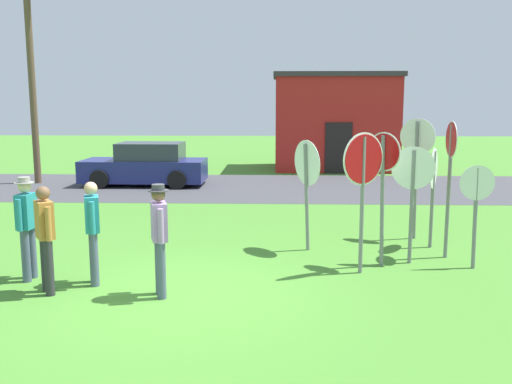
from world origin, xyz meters
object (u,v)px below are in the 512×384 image
stop_sign_leaning_right (383,177)px  stop_sign_nearest (307,175)px  utility_pole (32,75)px  person_with_sunhat (45,234)px  stop_sign_rear_right (363,176)px  stop_sign_far_back (450,167)px  stop_sign_leaning_left (417,157)px  person_in_dark_shirt (27,222)px  parked_car_on_street (146,166)px  stop_sign_tallest (476,200)px  stop_sign_rear_left (413,184)px  person_holding_notes (93,227)px  person_on_left (159,234)px  stop_sign_center_cluster (433,180)px

stop_sign_leaning_right → stop_sign_nearest: stop_sign_leaning_right is taller
utility_pole → person_with_sunhat: 13.15m
stop_sign_rear_right → stop_sign_leaning_right: 0.60m
person_with_sunhat → stop_sign_far_back: bearing=18.6°
utility_pole → stop_sign_leaning_left: size_ratio=2.83×
utility_pole → stop_sign_rear_right: utility_pole is taller
stop_sign_rear_right → person_with_sunhat: bearing=-166.2°
person_in_dark_shirt → stop_sign_leaning_left: bearing=23.4°
utility_pole → stop_sign_rear_right: (10.16, -10.51, -2.17)m
parked_car_on_street → stop_sign_tallest: size_ratio=2.33×
stop_sign_leaning_right → stop_sign_tallest: size_ratio=1.31×
stop_sign_rear_left → person_in_dark_shirt: size_ratio=1.24×
person_in_dark_shirt → stop_sign_far_back: bearing=12.4°
parked_car_on_street → person_in_dark_shirt: (0.49, -10.71, 0.30)m
stop_sign_nearest → stop_sign_leaning_left: stop_sign_leaning_left is taller
stop_sign_leaning_left → person_holding_notes: bearing=-151.3°
person_on_left → person_holding_notes: (-1.20, 0.55, -0.03)m
utility_pole → stop_sign_leaning_left: 14.30m
stop_sign_tallest → person_in_dark_shirt: stop_sign_tallest is taller
parked_car_on_street → person_holding_notes: size_ratio=2.56×
stop_sign_rear_right → stop_sign_leaning_left: (1.51, 2.51, 0.09)m
stop_sign_rear_right → stop_sign_tallest: 2.15m
stop_sign_tallest → person_in_dark_shirt: (-7.65, -0.96, -0.25)m
stop_sign_rear_left → stop_sign_nearest: 2.04m
stop_sign_leaning_right → stop_sign_nearest: 1.67m
stop_sign_tallest → stop_sign_leaning_left: bearing=104.5°
stop_sign_tallest → stop_sign_rear_right: bearing=-169.3°
stop_sign_rear_left → stop_sign_far_back: bearing=27.3°
parked_car_on_street → stop_sign_leaning_left: size_ratio=1.66×
stop_sign_tallest → person_with_sunhat: bearing=-167.1°
stop_sign_rear_right → stop_sign_center_cluster: size_ratio=1.20×
person_holding_notes → stop_sign_tallest: bearing=10.0°
person_in_dark_shirt → person_with_sunhat: bearing=-48.7°
stop_sign_far_back → person_on_left: bearing=-154.9°
stop_sign_rear_left → person_on_left: size_ratio=1.24×
parked_car_on_street → stop_sign_tallest: bearing=-50.1°
stop_sign_leaning_right → person_in_dark_shirt: stop_sign_leaning_right is taller
stop_sign_leaning_right → person_on_left: stop_sign_leaning_right is taller
stop_sign_leaning_right → stop_sign_center_cluster: 1.89m
utility_pole → parked_car_on_street: 5.18m
stop_sign_nearest → person_on_left: stop_sign_nearest is taller
stop_sign_nearest → stop_sign_leaning_left: (2.38, 1.03, 0.26)m
stop_sign_rear_left → stop_sign_leaning_right: (-0.58, -0.23, 0.16)m
parked_car_on_street → stop_sign_center_cluster: stop_sign_center_cluster is taller
stop_sign_leaning_right → stop_sign_rear_left: bearing=21.5°
person_with_sunhat → person_holding_notes: 0.75m
person_in_dark_shirt → stop_sign_rear_left: bearing=10.5°
stop_sign_leaning_left → person_on_left: 6.14m
stop_sign_center_cluster → parked_car_on_street: bearing=133.0°
stop_sign_leaning_left → stop_sign_center_cluster: bearing=-76.4°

